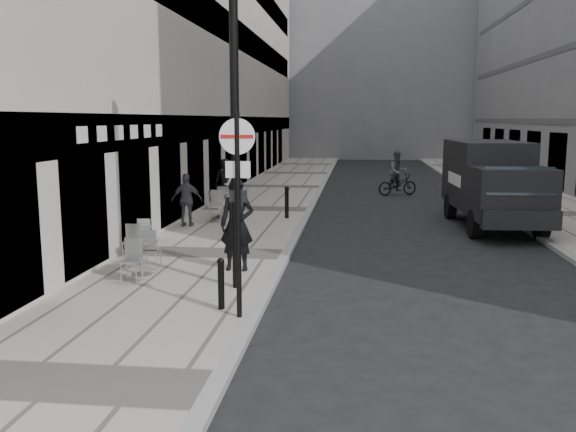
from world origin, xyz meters
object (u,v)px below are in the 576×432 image
object	(u,v)px
sign_post	(238,188)
lamppost	(235,99)
panel_van	(492,179)
cyclist	(398,178)
walking_man	(237,225)

from	to	relation	value
sign_post	lamppost	size ratio (longest dim) A/B	0.52
sign_post	panel_van	bearing A→B (deg)	57.14
lamppost	cyclist	world-z (taller)	lamppost
lamppost	cyclist	xyz separation A→B (m)	(4.16, 16.33, -3.02)
walking_man	panel_van	bearing A→B (deg)	45.62
walking_man	cyclist	world-z (taller)	walking_man
cyclist	sign_post	bearing A→B (deg)	-125.37
sign_post	cyclist	distance (m)	18.59
sign_post	cyclist	xyz separation A→B (m)	(3.76, 18.14, -1.53)
lamppost	cyclist	bearing A→B (deg)	75.71
panel_van	cyclist	world-z (taller)	panel_van
lamppost	panel_van	bearing A→B (deg)	51.66
walking_man	sign_post	size ratio (longest dim) A/B	0.60
walking_man	sign_post	world-z (taller)	sign_post
walking_man	sign_post	xyz separation A→B (m)	(0.66, -3.18, 1.17)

